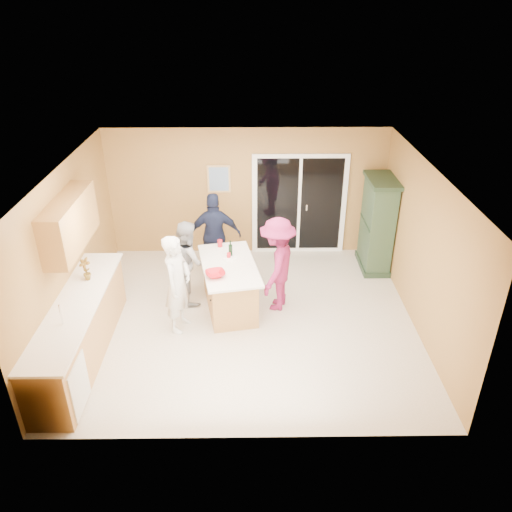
{
  "coord_description": "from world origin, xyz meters",
  "views": [
    {
      "loc": [
        0.06,
        -6.87,
        4.89
      ],
      "look_at": [
        0.15,
        0.1,
        1.15
      ],
      "focal_mm": 35.0,
      "sensor_mm": 36.0,
      "label": 1
    }
  ],
  "objects_px": {
    "green_hutch": "(377,225)",
    "woman_grey": "(188,261)",
    "woman_magenta": "(277,265)",
    "kitchen_island": "(229,287)",
    "woman_navy": "(215,235)",
    "woman_white": "(178,284)"
  },
  "relations": [
    {
      "from": "woman_grey",
      "to": "woman_navy",
      "type": "bearing_deg",
      "value": -47.87
    },
    {
      "from": "kitchen_island",
      "to": "woman_magenta",
      "type": "xyz_separation_m",
      "value": [
        0.81,
        0.02,
        0.43
      ]
    },
    {
      "from": "woman_white",
      "to": "kitchen_island",
      "type": "bearing_deg",
      "value": -35.54
    },
    {
      "from": "green_hutch",
      "to": "woman_magenta",
      "type": "xyz_separation_m",
      "value": [
        -1.98,
        -1.39,
        -0.07
      ]
    },
    {
      "from": "green_hutch",
      "to": "woman_grey",
      "type": "xyz_separation_m",
      "value": [
        -3.5,
        -1.12,
        -0.15
      ]
    },
    {
      "from": "kitchen_island",
      "to": "green_hutch",
      "type": "xyz_separation_m",
      "value": [
        2.79,
        1.41,
        0.5
      ]
    },
    {
      "from": "woman_white",
      "to": "woman_grey",
      "type": "relative_size",
      "value": 1.11
    },
    {
      "from": "green_hutch",
      "to": "woman_white",
      "type": "xyz_separation_m",
      "value": [
        -3.57,
        -1.99,
        -0.07
      ]
    },
    {
      "from": "woman_magenta",
      "to": "kitchen_island",
      "type": "bearing_deg",
      "value": -70.13
    },
    {
      "from": "woman_navy",
      "to": "woman_magenta",
      "type": "bearing_deg",
      "value": 132.61
    },
    {
      "from": "green_hutch",
      "to": "woman_magenta",
      "type": "height_order",
      "value": "green_hutch"
    },
    {
      "from": "kitchen_island",
      "to": "woman_magenta",
      "type": "height_order",
      "value": "woman_magenta"
    },
    {
      "from": "woman_grey",
      "to": "kitchen_island",
      "type": "bearing_deg",
      "value": -134.11
    },
    {
      "from": "woman_white",
      "to": "woman_navy",
      "type": "relative_size",
      "value": 0.99
    },
    {
      "from": "woman_white",
      "to": "woman_navy",
      "type": "xyz_separation_m",
      "value": [
        0.48,
        1.72,
        0.01
      ]
    },
    {
      "from": "green_hutch",
      "to": "woman_grey",
      "type": "height_order",
      "value": "green_hutch"
    },
    {
      "from": "green_hutch",
      "to": "woman_magenta",
      "type": "distance_m",
      "value": 2.42
    },
    {
      "from": "woman_magenta",
      "to": "woman_navy",
      "type": "bearing_deg",
      "value": -116.71
    },
    {
      "from": "woman_grey",
      "to": "woman_magenta",
      "type": "xyz_separation_m",
      "value": [
        1.52,
        -0.28,
        0.08
      ]
    },
    {
      "from": "woman_navy",
      "to": "woman_grey",
      "type": "bearing_deg",
      "value": 61.9
    },
    {
      "from": "woman_white",
      "to": "woman_magenta",
      "type": "bearing_deg",
      "value": -51.65
    },
    {
      "from": "woman_grey",
      "to": "woman_magenta",
      "type": "height_order",
      "value": "woman_magenta"
    }
  ]
}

